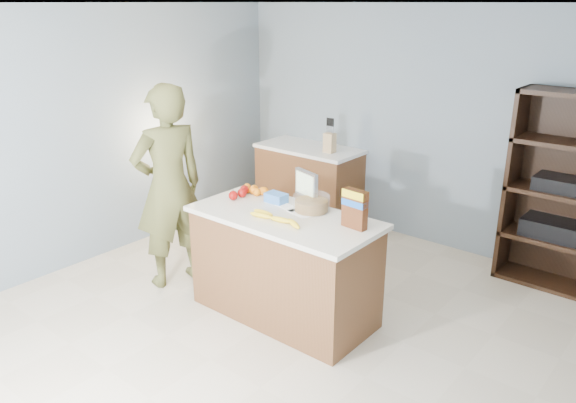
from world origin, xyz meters
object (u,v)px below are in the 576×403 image
Objects in this scene: person at (169,187)px; cereal_box at (355,206)px; tv at (306,185)px; counter_peninsula at (284,269)px; shelving_unit at (561,195)px.

cereal_box is (1.77, 0.32, 0.14)m from person.
person is 1.28m from tv.
tv is at bearing 96.03° from counter_peninsula.
counter_peninsula is 0.87× the size of shelving_unit.
person reaches higher than shelving_unit.
tv is at bearing 128.77° from person.
shelving_unit reaches higher than cereal_box.
counter_peninsula is 1.31m from person.
cereal_box is (-0.97, -1.92, 0.21)m from shelving_unit.
counter_peninsula is 0.89m from cereal_box.
counter_peninsula is 0.73m from tv.
counter_peninsula is 5.22× the size of cereal_box.
person is 6.25× the size of cereal_box.
tv reaches higher than counter_peninsula.
shelving_unit is at bearing 63.16° from cereal_box.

